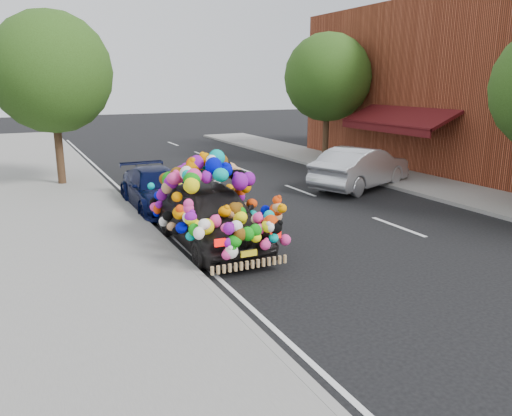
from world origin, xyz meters
The scene contains 10 objects.
ground centered at (0.00, 0.00, 0.00)m, with size 100.00×100.00×0.00m, color black.
sidewalk centered at (-4.30, 0.00, 0.06)m, with size 4.00×60.00×0.12m, color gray.
kerb centered at (-2.35, 0.00, 0.07)m, with size 0.15×60.00×0.13m, color gray.
footpath_far centered at (8.20, 3.00, 0.06)m, with size 3.00×40.00×0.12m, color gray.
lane_markings centered at (3.60, 0.00, 0.01)m, with size 6.00×50.00×0.01m, color silver, non-canonical shape.
tree_near_sidewalk centered at (-3.80, 9.50, 4.02)m, with size 4.20×4.20×6.13m.
tree_far_b centered at (8.00, 10.00, 3.89)m, with size 4.00×4.00×5.90m.
plush_art_car centered at (-1.36, 0.81, 1.08)m, with size 2.20×4.54×2.11m.
navy_sedan centered at (-1.54, 4.79, 0.59)m, with size 1.66×4.09×1.19m, color black.
silver_hatchback centered at (5.78, 4.44, 0.74)m, with size 1.56×4.48×1.48m, color #B8BAC0.
Camera 1 is at (-5.36, -9.67, 3.74)m, focal length 35.00 mm.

